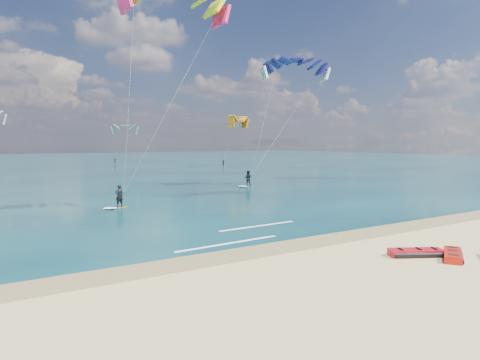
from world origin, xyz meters
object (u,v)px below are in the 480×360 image
packed_kite_left (452,258)px  packed_kite_mid (416,256)px  kitesurfer_far (274,112)px  kitesurfer_main (147,89)px

packed_kite_left → packed_kite_mid: size_ratio=0.93×
kitesurfer_far → packed_kite_mid: bearing=-116.2°
kitesurfer_far → kitesurfer_main: bearing=-154.6°
kitesurfer_main → kitesurfer_far: 22.23m
packed_kite_mid → kitesurfer_main: (-6.09, 19.76, 9.60)m
packed_kite_left → kitesurfer_main: bearing=76.0°
packed_kite_left → packed_kite_mid: bearing=99.9°
packed_kite_mid → kitesurfer_main: bearing=135.2°
packed_kite_mid → packed_kite_left: bearing=-19.1°
packed_kite_mid → kitesurfer_far: (13.71, 29.84, 9.20)m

